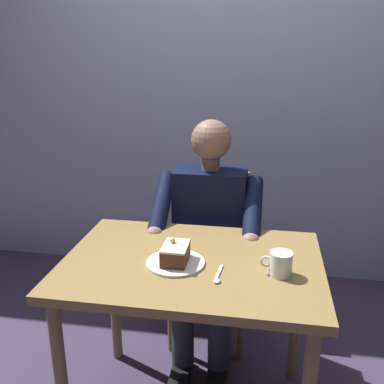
{
  "coord_description": "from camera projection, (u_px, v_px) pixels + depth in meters",
  "views": [
    {
      "loc": [
        -0.26,
        1.53,
        1.54
      ],
      "look_at": [
        0.02,
        -0.1,
        1.0
      ],
      "focal_mm": 40.73,
      "sensor_mm": 36.0,
      "label": 1
    }
  ],
  "objects": [
    {
      "name": "seated_person",
      "position": [
        208.0,
        237.0,
        2.2
      ],
      "size": [
        0.53,
        0.58,
        1.22
      ],
      "color": "black",
      "rests_on": "ground"
    },
    {
      "name": "dessert_plate",
      "position": [
        176.0,
        263.0,
        1.69
      ],
      "size": [
        0.23,
        0.23,
        0.01
      ],
      "primitive_type": "cylinder",
      "color": "white",
      "rests_on": "dining_table"
    },
    {
      "name": "cake_slice",
      "position": [
        175.0,
        253.0,
        1.67
      ],
      "size": [
        0.1,
        0.14,
        0.09
      ],
      "color": "#502C19",
      "rests_on": "dessert_plate"
    },
    {
      "name": "coffee_cup",
      "position": [
        280.0,
        263.0,
        1.59
      ],
      "size": [
        0.12,
        0.08,
        0.09
      ],
      "color": "white",
      "rests_on": "dining_table"
    },
    {
      "name": "cafe_rear_panel",
      "position": [
        229.0,
        56.0,
        2.81
      ],
      "size": [
        6.4,
        0.12,
        3.0
      ],
      "primitive_type": "cube",
      "color": "#9CA6BE",
      "rests_on": "ground"
    },
    {
      "name": "dessert_spoon",
      "position": [
        218.0,
        277.0,
        1.58
      ],
      "size": [
        0.03,
        0.14,
        0.01
      ],
      "color": "silver",
      "rests_on": "dining_table"
    },
    {
      "name": "chair",
      "position": [
        212.0,
        247.0,
        2.4
      ],
      "size": [
        0.42,
        0.42,
        0.91
      ],
      "color": "olive",
      "rests_on": "ground"
    },
    {
      "name": "dining_table",
      "position": [
        192.0,
        282.0,
        1.75
      ],
      "size": [
        1.02,
        0.72,
        0.75
      ],
      "color": "olive",
      "rests_on": "ground"
    }
  ]
}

